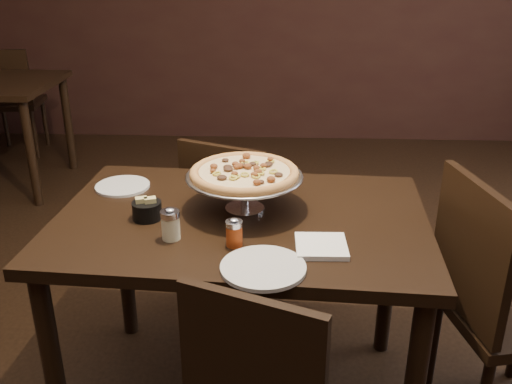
{
  "coord_description": "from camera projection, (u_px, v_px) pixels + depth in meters",
  "views": [
    {
      "loc": [
        0.1,
        -1.75,
        1.69
      ],
      "look_at": [
        0.01,
        0.11,
        0.89
      ],
      "focal_mm": 40.0,
      "sensor_mm": 36.0,
      "label": 1
    }
  ],
  "objects": [
    {
      "name": "room",
      "position": [
        272.0,
        50.0,
        1.74
      ],
      "size": [
        6.04,
        7.04,
        2.84
      ],
      "color": "black",
      "rests_on": "ground"
    },
    {
      "name": "dining_table",
      "position": [
        242.0,
        243.0,
        2.06
      ],
      "size": [
        1.36,
        0.95,
        0.82
      ],
      "rotation": [
        0.0,
        0.0,
        -0.06
      ],
      "color": "black",
      "rests_on": "ground"
    },
    {
      "name": "pizza_stand",
      "position": [
        244.0,
        173.0,
        2.01
      ],
      "size": [
        0.42,
        0.42,
        0.17
      ],
      "color": "silver",
      "rests_on": "dining_table"
    },
    {
      "name": "parmesan_shaker",
      "position": [
        171.0,
        224.0,
        1.84
      ],
      "size": [
        0.06,
        0.06,
        0.11
      ],
      "color": "#F3EFBD",
      "rests_on": "dining_table"
    },
    {
      "name": "pepper_flake_shaker",
      "position": [
        234.0,
        233.0,
        1.8
      ],
      "size": [
        0.06,
        0.06,
        0.1
      ],
      "color": "maroon",
      "rests_on": "dining_table"
    },
    {
      "name": "packet_caddy",
      "position": [
        147.0,
        210.0,
        1.98
      ],
      "size": [
        0.1,
        0.1,
        0.08
      ],
      "rotation": [
        0.0,
        0.0,
        0.34
      ],
      "color": "black",
      "rests_on": "dining_table"
    },
    {
      "name": "napkin_stack",
      "position": [
        321.0,
        246.0,
        1.79
      ],
      "size": [
        0.16,
        0.16,
        0.02
      ],
      "primitive_type": "cube",
      "rotation": [
        0.0,
        0.0,
        0.03
      ],
      "color": "white",
      "rests_on": "dining_table"
    },
    {
      "name": "plate_left",
      "position": [
        123.0,
        186.0,
        2.25
      ],
      "size": [
        0.21,
        0.21,
        0.01
      ],
      "primitive_type": "cylinder",
      "color": "silver",
      "rests_on": "dining_table"
    },
    {
      "name": "plate_near",
      "position": [
        263.0,
        268.0,
        1.68
      ],
      "size": [
        0.26,
        0.26,
        0.01
      ],
      "primitive_type": "cylinder",
      "color": "silver",
      "rests_on": "dining_table"
    },
    {
      "name": "serving_spatula",
      "position": [
        257.0,
        184.0,
        1.93
      ],
      "size": [
        0.13,
        0.13,
        0.02
      ],
      "rotation": [
        0.0,
        0.0,
        -0.3
      ],
      "color": "silver",
      "rests_on": "pizza_stand"
    },
    {
      "name": "chair_far",
      "position": [
        235.0,
        220.0,
        2.72
      ],
      "size": [
        0.55,
        0.55,
        0.9
      ],
      "rotation": [
        0.0,
        0.0,
        2.74
      ],
      "color": "black",
      "rests_on": "ground"
    },
    {
      "name": "chair_side",
      "position": [
        497.0,
        299.0,
        2.02
      ],
      "size": [
        0.55,
        0.55,
        0.99
      ],
      "rotation": [
        0.0,
        0.0,
        1.78
      ],
      "color": "black",
      "rests_on": "ground"
    },
    {
      "name": "bg_chair_far",
      "position": [
        11.0,
        98.0,
        4.84
      ],
      "size": [
        0.49,
        0.49,
        0.93
      ],
      "rotation": [
        0.0,
        0.0,
        3.27
      ],
      "color": "black",
      "rests_on": "ground"
    }
  ]
}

